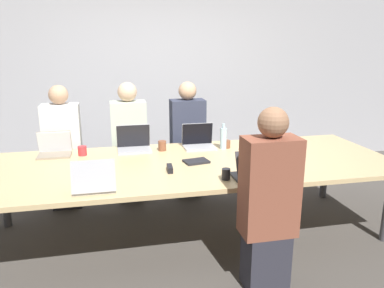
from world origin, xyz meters
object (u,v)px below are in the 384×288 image
(person_far_left, at_px, (63,150))
(person_far_center, at_px, (188,142))
(stapler, at_px, (170,168))
(laptop_far_left, at_px, (55,148))
(cup_far_left, at_px, (82,151))
(laptop_far_midleft, at_px, (134,143))
(cup_far_center, at_px, (226,144))
(person_near_midright, at_px, (268,204))
(cup_far_midleft, at_px, (162,146))
(cup_near_midright, at_px, (226,174))
(bottle_far_center, at_px, (223,138))
(bottle_near_midright, at_px, (280,161))
(person_far_midleft, at_px, (130,144))
(laptop_far_center, at_px, (198,140))
(laptop_near_left, at_px, (94,182))
(laptop_near_midright, at_px, (255,171))

(person_far_left, xyz_separation_m, person_far_center, (1.42, 0.04, 0.00))
(person_far_left, bearing_deg, stapler, -48.13)
(laptop_far_left, height_order, cup_far_left, laptop_far_left)
(laptop_far_midleft, xyz_separation_m, cup_far_center, (0.97, -0.13, -0.03))
(person_far_left, bearing_deg, cup_far_left, -63.09)
(laptop_far_midleft, bearing_deg, person_near_midright, -59.54)
(person_far_center, bearing_deg, cup_far_left, -156.70)
(cup_far_midleft, bearing_deg, laptop_far_left, 176.52)
(cup_near_midright, xyz_separation_m, bottle_far_center, (0.25, 0.90, 0.07))
(person_far_left, distance_m, bottle_near_midright, 2.38)
(person_far_midleft, height_order, person_far_left, person_far_midleft)
(person_far_midleft, bearing_deg, cup_far_center, -29.40)
(person_near_midright, bearing_deg, stapler, -50.13)
(cup_near_midright, distance_m, laptop_far_center, 1.02)
(cup_far_midleft, xyz_separation_m, person_near_midright, (0.59, -1.40, -0.10))
(person_far_center, bearing_deg, person_near_midright, -83.68)
(person_far_midleft, height_order, laptop_far_center, person_far_midleft)
(cup_far_left, xyz_separation_m, bottle_far_center, (1.45, -0.07, 0.07))
(person_far_left, xyz_separation_m, person_near_midright, (1.63, -1.87, 0.01))
(person_far_center, height_order, bottle_far_center, person_far_center)
(laptop_far_left, distance_m, cup_far_left, 0.28)
(laptop_near_left, bearing_deg, cup_near_midright, -178.38)
(cup_far_center, bearing_deg, cup_near_midright, -107.47)
(bottle_near_midright, xyz_separation_m, stapler, (-0.95, 0.18, -0.06))
(person_far_center, bearing_deg, person_far_left, -178.58)
(laptop_near_left, bearing_deg, cup_far_center, -144.49)
(person_far_midleft, bearing_deg, stapler, -76.35)
(cup_near_midright, bearing_deg, bottle_far_center, 74.52)
(person_far_midleft, height_order, cup_far_left, person_far_midleft)
(cup_far_left, xyz_separation_m, stapler, (0.78, -0.66, -0.02))
(person_far_midleft, height_order, laptop_near_midright, person_far_midleft)
(laptop_near_midright, xyz_separation_m, person_near_midright, (-0.05, -0.39, -0.12))
(bottle_near_midright, distance_m, person_far_center, 1.47)
(cup_far_midleft, bearing_deg, bottle_near_midright, -42.45)
(laptop_near_left, relative_size, laptop_near_midright, 0.89)
(laptop_far_left, bearing_deg, person_near_midright, -41.37)
(cup_far_midleft, bearing_deg, cup_near_midright, -67.92)
(laptop_far_midleft, xyz_separation_m, laptop_far_center, (0.69, -0.03, -0.00))
(person_far_left, bearing_deg, laptop_far_midleft, -26.94)
(cup_far_center, bearing_deg, person_far_left, 163.39)
(laptop_near_left, relative_size, cup_near_midright, 3.43)
(laptop_far_left, xyz_separation_m, bottle_near_midright, (2.00, -0.91, 0.02))
(cup_far_midleft, relative_size, cup_far_center, 1.19)
(person_near_midright, bearing_deg, cup_near_midright, -65.70)
(person_far_midleft, xyz_separation_m, person_far_left, (-0.73, -0.05, -0.01))
(laptop_far_left, xyz_separation_m, person_far_left, (0.03, 0.41, -0.13))
(person_far_midleft, bearing_deg, cup_far_midleft, -58.90)
(laptop_far_midleft, relative_size, bottle_near_midright, 1.70)
(bottle_near_midright, relative_size, cup_far_center, 2.34)
(person_far_center, xyz_separation_m, cup_far_center, (0.31, -0.55, 0.10))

